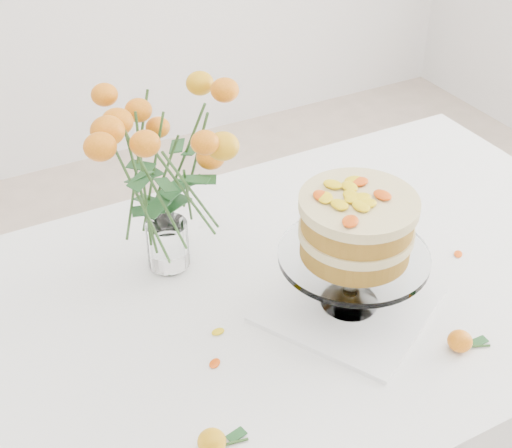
{
  "coord_description": "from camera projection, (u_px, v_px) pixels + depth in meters",
  "views": [
    {
      "loc": [
        -0.65,
        -0.94,
        1.7
      ],
      "look_at": [
        -0.13,
        0.04,
        0.91
      ],
      "focal_mm": 50.0,
      "sensor_mm": 36.0,
      "label": 1
    }
  ],
  "objects": [
    {
      "name": "stray_petal_d",
      "position": [
        218.0,
        332.0,
        1.34
      ],
      "size": [
        0.03,
        0.02,
        0.0
      ],
      "primitive_type": "ellipsoid",
      "color": "yellow",
      "rests_on": "table"
    },
    {
      "name": "stray_petal_e",
      "position": [
        215.0,
        364.0,
        1.28
      ],
      "size": [
        0.03,
        0.02,
        0.0
      ],
      "primitive_type": "ellipsoid",
      "color": "yellow",
      "rests_on": "table"
    },
    {
      "name": "stray_petal_c",
      "position": [
        380.0,
        325.0,
        1.36
      ],
      "size": [
        0.03,
        0.02,
        0.0
      ],
      "primitive_type": "ellipsoid",
      "color": "yellow",
      "rests_on": "table"
    },
    {
      "name": "stray_petal_b",
      "position": [
        351.0,
        319.0,
        1.37
      ],
      "size": [
        0.03,
        0.02,
        0.0
      ],
      "primitive_type": "ellipsoid",
      "color": "yellow",
      "rests_on": "table"
    },
    {
      "name": "rose_vase",
      "position": [
        160.0,
        161.0,
        1.36
      ],
      "size": [
        0.3,
        0.3,
        0.44
      ],
      "rotation": [
        0.0,
        0.0,
        0.07
      ],
      "color": "white",
      "rests_on": "table"
    },
    {
      "name": "cake_stand",
      "position": [
        356.0,
        232.0,
        1.3
      ],
      "size": [
        0.28,
        0.28,
        0.26
      ],
      "rotation": [
        0.0,
        0.0,
        0.02
      ],
      "color": "white",
      "rests_on": "napkin"
    },
    {
      "name": "stray_petal_f",
      "position": [
        458.0,
        254.0,
        1.53
      ],
      "size": [
        0.03,
        0.02,
        0.0
      ],
      "primitive_type": "ellipsoid",
      "color": "yellow",
      "rests_on": "table"
    },
    {
      "name": "table",
      "position": [
        318.0,
        305.0,
        1.53
      ],
      "size": [
        1.43,
        0.93,
        0.76
      ],
      "color": "tan",
      "rests_on": "ground"
    },
    {
      "name": "stray_petal_a",
      "position": [
        295.0,
        324.0,
        1.36
      ],
      "size": [
        0.03,
        0.02,
        0.0
      ],
      "primitive_type": "ellipsoid",
      "color": "yellow",
      "rests_on": "table"
    },
    {
      "name": "loose_rose_near",
      "position": [
        212.0,
        442.0,
        1.12
      ],
      "size": [
        0.08,
        0.05,
        0.04
      ],
      "rotation": [
        0.0,
        0.0,
        -0.19
      ],
      "color": "orange",
      "rests_on": "table"
    },
    {
      "name": "loose_rose_far",
      "position": [
        460.0,
        341.0,
        1.3
      ],
      "size": [
        0.08,
        0.05,
        0.04
      ],
      "rotation": [
        0.0,
        0.0,
        -0.42
      ],
      "color": "#C25F09",
      "rests_on": "table"
    },
    {
      "name": "napkin",
      "position": [
        349.0,
        304.0,
        1.4
      ],
      "size": [
        0.4,
        0.4,
        0.01
      ],
      "primitive_type": "cube",
      "rotation": [
        0.0,
        0.0,
        0.51
      ],
      "color": "white",
      "rests_on": "table"
    }
  ]
}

